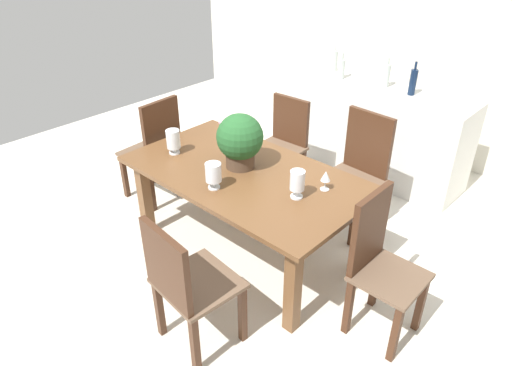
{
  "coord_description": "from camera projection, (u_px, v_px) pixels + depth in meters",
  "views": [
    {
      "loc": [
        2.12,
        -2.22,
        2.43
      ],
      "look_at": [
        0.04,
        0.03,
        0.62
      ],
      "focal_mm": 32.52,
      "sensor_mm": 36.0,
      "label": 1
    }
  ],
  "objects": [
    {
      "name": "ground_plane",
      "position": [
        250.0,
        246.0,
        3.87
      ],
      "size": [
        7.04,
        7.04,
        0.0
      ],
      "primitive_type": "plane",
      "color": "silver"
    },
    {
      "name": "back_wall",
      "position": [
        420.0,
        34.0,
        4.85
      ],
      "size": [
        6.4,
        0.1,
        2.6
      ],
      "primitive_type": "cube",
      "color": "beige",
      "rests_on": "ground"
    },
    {
      "name": "dining_table",
      "position": [
        245.0,
        184.0,
        3.52
      ],
      "size": [
        1.84,
        1.03,
        0.74
      ],
      "color": "brown",
      "rests_on": "ground"
    },
    {
      "name": "chair_head_end",
      "position": [
        156.0,
        147.0,
        4.23
      ],
      "size": [
        0.49,
        0.46,
        1.03
      ],
      "rotation": [
        0.0,
        0.0,
        -1.5
      ],
      "color": "#422616",
      "rests_on": "ground"
    },
    {
      "name": "chair_far_left",
      "position": [
        283.0,
        142.0,
        4.42
      ],
      "size": [
        0.45,
        0.5,
        0.93
      ],
      "rotation": [
        0.0,
        0.0,
        0.04
      ],
      "color": "#422616",
      "rests_on": "ground"
    },
    {
      "name": "chair_near_right",
      "position": [
        184.0,
        282.0,
        2.74
      ],
      "size": [
        0.51,
        0.48,
        0.94
      ],
      "rotation": [
        0.0,
        0.0,
        3.05
      ],
      "color": "#422616",
      "rests_on": "ground"
    },
    {
      "name": "chair_foot_end",
      "position": [
        379.0,
        259.0,
        2.88
      ],
      "size": [
        0.41,
        0.41,
        1.0
      ],
      "rotation": [
        0.0,
        0.0,
        1.58
      ],
      "color": "#422616",
      "rests_on": "ground"
    },
    {
      "name": "chair_far_right",
      "position": [
        359.0,
        166.0,
        3.91
      ],
      "size": [
        0.49,
        0.47,
        1.02
      ],
      "rotation": [
        0.0,
        0.0,
        -0.06
      ],
      "color": "#422616",
      "rests_on": "ground"
    },
    {
      "name": "flower_centerpiece",
      "position": [
        240.0,
        139.0,
        3.43
      ],
      "size": [
        0.35,
        0.35,
        0.42
      ],
      "color": "#4C3828",
      "rests_on": "dining_table"
    },
    {
      "name": "crystal_vase_left",
      "position": [
        214.0,
        173.0,
        3.21
      ],
      "size": [
        0.11,
        0.11,
        0.19
      ],
      "color": "silver",
      "rests_on": "dining_table"
    },
    {
      "name": "crystal_vase_center_near",
      "position": [
        173.0,
        140.0,
        3.68
      ],
      "size": [
        0.11,
        0.11,
        0.2
      ],
      "color": "silver",
      "rests_on": "dining_table"
    },
    {
      "name": "crystal_vase_right",
      "position": [
        297.0,
        181.0,
        3.1
      ],
      "size": [
        0.1,
        0.1,
        0.2
      ],
      "color": "silver",
      "rests_on": "dining_table"
    },
    {
      "name": "wine_glass",
      "position": [
        326.0,
        177.0,
        3.2
      ],
      "size": [
        0.07,
        0.07,
        0.15
      ],
      "color": "silver",
      "rests_on": "dining_table"
    },
    {
      "name": "kitchen_counter",
      "position": [
        371.0,
        130.0,
        4.8
      ],
      "size": [
        1.93,
        0.57,
        0.93
      ],
      "primitive_type": "cube",
      "color": "silver",
      "rests_on": "ground"
    },
    {
      "name": "wine_bottle_green",
      "position": [
        413.0,
        82.0,
        4.29
      ],
      "size": [
        0.07,
        0.07,
        0.31
      ],
      "color": "#0F1E38",
      "rests_on": "kitchen_counter"
    },
    {
      "name": "wine_bottle_tall",
      "position": [
        334.0,
        60.0,
        4.94
      ],
      "size": [
        0.08,
        0.08,
        0.27
      ],
      "color": "#B2BFB7",
      "rests_on": "kitchen_counter"
    },
    {
      "name": "wine_bottle_dark",
      "position": [
        386.0,
        75.0,
        4.48
      ],
      "size": [
        0.07,
        0.07,
        0.29
      ],
      "color": "#B2BFB7",
      "rests_on": "kitchen_counter"
    },
    {
      "name": "wine_bottle_clear",
      "position": [
        341.0,
        68.0,
        4.71
      ],
      "size": [
        0.07,
        0.07,
        0.27
      ],
      "color": "#B2BFB7",
      "rests_on": "kitchen_counter"
    }
  ]
}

